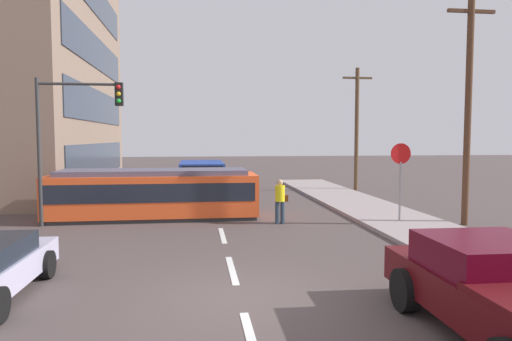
{
  "coord_description": "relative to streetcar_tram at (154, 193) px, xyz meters",
  "views": [
    {
      "loc": [
        -0.85,
        -9.01,
        3.23
      ],
      "look_at": [
        1.5,
        8.86,
        1.94
      ],
      "focal_mm": 32.31,
      "sensor_mm": 36.0,
      "label": 1
    }
  ],
  "objects": [
    {
      "name": "utility_pole_mid",
      "position": [
        11.31,
        8.14,
        2.87
      ],
      "size": [
        1.8,
        0.24,
        7.39
      ],
      "color": "brown",
      "rests_on": "ground"
    },
    {
      "name": "sidewalk_curb_right",
      "position": [
        9.3,
        -3.69,
        -0.94
      ],
      "size": [
        3.2,
        36.0,
        0.14
      ],
      "primitive_type": "cube",
      "color": "#9D8E8D",
      "rests_on": "ground"
    },
    {
      "name": "utility_pole_near",
      "position": [
        11.51,
        -3.0,
        3.35
      ],
      "size": [
        1.8,
        0.24,
        8.35
      ],
      "color": "#513321",
      "rests_on": "ground"
    },
    {
      "name": "lane_stripe_3",
      "position": [
        2.5,
        6.0,
        -1.0
      ],
      "size": [
        0.16,
        2.4,
        0.01
      ],
      "primitive_type": "cube",
      "color": "silver",
      "rests_on": "ground"
    },
    {
      "name": "stop_sign",
      "position": [
        9.14,
        -2.64,
        1.19
      ],
      "size": [
        0.76,
        0.07,
        2.88
      ],
      "color": "gray",
      "rests_on": "sidewalk_curb_right"
    },
    {
      "name": "parked_sedan_mid",
      "position": [
        -2.56,
        3.96,
        -0.39
      ],
      "size": [
        2.01,
        4.37,
        1.19
      ],
      "color": "black",
      "rests_on": "ground"
    },
    {
      "name": "lane_stripe_1",
      "position": [
        2.5,
        -7.69,
        -1.0
      ],
      "size": [
        0.16,
        2.4,
        0.01
      ],
      "primitive_type": "cube",
      "color": "silver",
      "rests_on": "ground"
    },
    {
      "name": "lane_stripe_2",
      "position": [
        2.5,
        -3.69,
        -1.0
      ],
      "size": [
        0.16,
        2.4,
        0.01
      ],
      "primitive_type": "cube",
      "color": "silver",
      "rests_on": "ground"
    },
    {
      "name": "city_bus",
      "position": [
        2.0,
        8.75,
        0.01
      ],
      "size": [
        2.55,
        5.07,
        1.79
      ],
      "color": "#203B96",
      "rests_on": "ground"
    },
    {
      "name": "streetcar_tram",
      "position": [
        0.0,
        0.0,
        0.0
      ],
      "size": [
        8.14,
        2.55,
        1.95
      ],
      "color": "#F75523",
      "rests_on": "ground"
    },
    {
      "name": "ground_plane",
      "position": [
        2.5,
        0.31,
        -1.01
      ],
      "size": [
        120.0,
        120.0,
        0.0
      ],
      "primitive_type": "plane",
      "color": "#4F4241"
    },
    {
      "name": "pedestrian_crossing",
      "position": [
        4.77,
        -1.89,
        -0.07
      ],
      "size": [
        0.51,
        0.36,
        1.67
      ],
      "color": "#2B3B4D",
      "rests_on": "ground"
    },
    {
      "name": "pickup_truck_parked",
      "position": [
        6.46,
        -12.26,
        -0.21
      ],
      "size": [
        2.36,
        5.04,
        1.55
      ],
      "color": "#4C0B0F",
      "rests_on": "ground"
    },
    {
      "name": "traffic_light_mast",
      "position": [
        -2.77,
        -1.27,
        2.74
      ],
      "size": [
        3.05,
        0.33,
        5.36
      ],
      "color": "#333333",
      "rests_on": "ground"
    },
    {
      "name": "lane_stripe_4",
      "position": [
        2.5,
        12.0,
        -1.0
      ],
      "size": [
        0.16,
        2.4,
        0.01
      ],
      "primitive_type": "cube",
      "color": "silver",
      "rests_on": "ground"
    }
  ]
}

